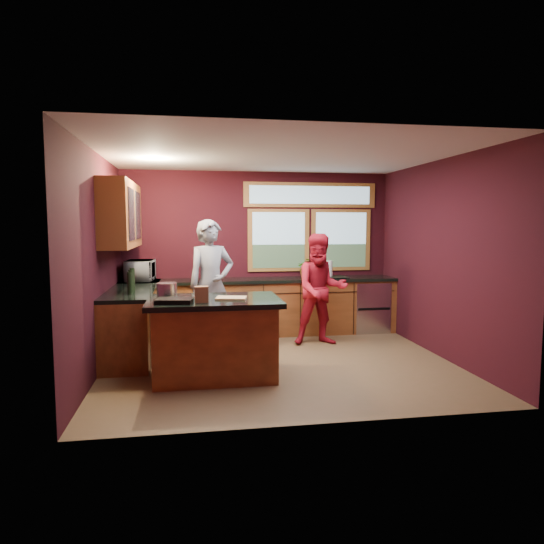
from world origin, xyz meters
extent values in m
plane|color=brown|center=(0.00, 0.00, 0.00)|extent=(4.50, 4.50, 0.00)
cube|color=black|center=(0.00, 2.00, 1.35)|extent=(4.50, 0.02, 2.70)
cube|color=black|center=(0.00, -2.00, 1.35)|extent=(4.50, 0.02, 2.70)
cube|color=black|center=(-2.25, 0.00, 1.35)|extent=(0.02, 4.00, 2.70)
cube|color=black|center=(2.25, 0.00, 1.35)|extent=(0.02, 4.00, 2.70)
cube|color=silver|center=(0.00, 0.00, 2.70)|extent=(4.50, 4.00, 0.02)
cube|color=#89ACBE|center=(0.35, 1.99, 1.55)|extent=(1.06, 0.02, 1.06)
cube|color=#89ACBE|center=(1.45, 1.99, 1.55)|extent=(1.06, 0.02, 1.06)
cube|color=#94602B|center=(0.90, 1.99, 2.32)|extent=(2.30, 0.02, 0.42)
cube|color=#552D14|center=(-2.07, 0.85, 1.95)|extent=(0.36, 1.80, 0.90)
cube|color=#552D14|center=(0.00, 1.70, 0.44)|extent=(4.50, 0.60, 0.88)
cube|color=black|center=(0.00, 1.69, 0.91)|extent=(4.50, 0.64, 0.05)
cube|color=#B7B7BC|center=(1.85, 1.68, 0.42)|extent=(0.60, 0.58, 0.85)
cube|color=black|center=(1.10, 1.66, 0.91)|extent=(0.66, 0.46, 0.05)
cube|color=#552D14|center=(-1.95, 0.85, 0.44)|extent=(0.60, 2.30, 0.88)
cube|color=black|center=(-1.94, 0.85, 0.91)|extent=(0.64, 2.30, 0.05)
cube|color=#552D14|center=(-0.86, -0.44, 0.44)|extent=(1.40, 0.90, 0.88)
cube|color=black|center=(-0.86, -0.44, 0.92)|extent=(1.55, 1.05, 0.06)
imported|color=slate|center=(-0.84, 0.85, 0.95)|extent=(0.80, 0.65, 1.89)
imported|color=#A71323|center=(0.80, 0.89, 0.84)|extent=(0.84, 0.66, 1.68)
imported|color=#999999|center=(-1.92, 1.70, 1.09)|extent=(0.44, 0.62, 0.33)
imported|color=#999999|center=(0.77, 1.75, 1.09)|extent=(0.29, 0.25, 0.32)
cylinder|color=white|center=(1.16, 1.70, 1.07)|extent=(0.12, 0.12, 0.28)
cube|color=tan|center=(-0.66, -0.49, 0.95)|extent=(0.39, 0.32, 0.02)
cylinder|color=silver|center=(-1.41, -0.29, 1.03)|extent=(0.24, 0.24, 0.18)
cube|color=brown|center=(-1.01, -0.69, 1.03)|extent=(0.16, 0.13, 0.18)
cube|color=black|center=(-1.31, -0.69, 0.97)|extent=(0.44, 0.34, 0.05)
camera|label=1|loc=(-1.11, -6.14, 1.81)|focal=32.00mm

